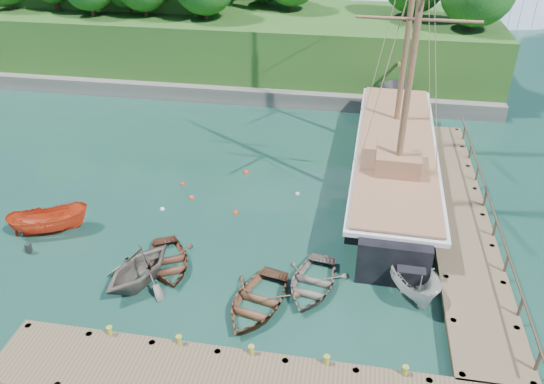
{
  "coord_description": "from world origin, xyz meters",
  "views": [
    {
      "loc": [
        5.33,
        -19.52,
        17.14
      ],
      "look_at": [
        1.07,
        5.11,
        2.0
      ],
      "focal_mm": 35.0,
      "sensor_mm": 36.0,
      "label": 1
    }
  ],
  "objects": [
    {
      "name": "mooring_buoy_1",
      "position": [
        -4.23,
        6.8,
        0.0
      ],
      "size": [
        0.34,
        0.34,
        0.34
      ],
      "primitive_type": "sphere",
      "color": "red",
      "rests_on": "ground"
    },
    {
      "name": "mooring_buoy_3",
      "position": [
        2.11,
        8.37,
        0.0
      ],
      "size": [
        0.27,
        0.27,
        0.27
      ],
      "primitive_type": "sphere",
      "color": "silver",
      "rests_on": "ground"
    },
    {
      "name": "dock_east",
      "position": [
        11.5,
        7.0,
        0.43
      ],
      "size": [
        3.2,
        24.0,
        1.1
      ],
      "color": "brown",
      "rests_on": "ground"
    },
    {
      "name": "rowboat_3",
      "position": [
        3.91,
        -0.1,
        0.0
      ],
      "size": [
        3.76,
        4.76,
        0.89
      ],
      "primitive_type": "imported",
      "rotation": [
        0.0,
        0.0,
        -0.17
      ],
      "color": "#625A51",
      "rests_on": "ground"
    },
    {
      "name": "bollard_0",
      "position": [
        -4.0,
        -5.1,
        0.0
      ],
      "size": [
        0.26,
        0.26,
        0.45
      ],
      "primitive_type": "cylinder",
      "color": "olive",
      "rests_on": "ground"
    },
    {
      "name": "rowboat_0",
      "position": [
        -3.4,
        0.3,
        0.0
      ],
      "size": [
        4.43,
        4.96,
        0.85
      ],
      "primitive_type": "imported",
      "rotation": [
        0.0,
        0.0,
        0.46
      ],
      "color": "#562F20",
      "rests_on": "ground"
    },
    {
      "name": "mooring_buoy_5",
      "position": [
        -1.6,
        10.49,
        0.0
      ],
      "size": [
        0.36,
        0.36,
        0.36
      ],
      "primitive_type": "sphere",
      "color": "red",
      "rests_on": "ground"
    },
    {
      "name": "rowboat_1",
      "position": [
        -4.35,
        -1.13,
        0.0
      ],
      "size": [
        4.83,
        5.16,
        2.19
      ],
      "primitive_type": "imported",
      "rotation": [
        0.0,
        0.0,
        -0.37
      ],
      "color": "#615A51",
      "rests_on": "ground"
    },
    {
      "name": "ground",
      "position": [
        0.0,
        0.0,
        0.0
      ],
      "size": [
        160.0,
        160.0,
        0.0
      ],
      "primitive_type": "plane",
      "color": "#153A2E",
      "rests_on": "ground"
    },
    {
      "name": "bollard_2",
      "position": [
        2.0,
        -5.1,
        0.0
      ],
      "size": [
        0.26,
        0.26,
        0.45
      ],
      "primitive_type": "cylinder",
      "color": "olive",
      "rests_on": "ground"
    },
    {
      "name": "mooring_buoy_4",
      "position": [
        -5.29,
        8.31,
        0.0
      ],
      "size": [
        0.3,
        0.3,
        0.3
      ],
      "primitive_type": "sphere",
      "color": "red",
      "rests_on": "ground"
    },
    {
      "name": "mooring_buoy_0",
      "position": [
        -5.56,
        5.27,
        0.0
      ],
      "size": [
        0.29,
        0.29,
        0.29
      ],
      "primitive_type": "sphere",
      "color": "silver",
      "rests_on": "ground"
    },
    {
      "name": "mooring_buoy_2",
      "position": [
        -1.18,
        5.65,
        0.0
      ],
      "size": [
        0.3,
        0.3,
        0.3
      ],
      "primitive_type": "sphere",
      "color": "#F0360D",
      "rests_on": "ground"
    },
    {
      "name": "bollard_1",
      "position": [
        -1.0,
        -5.1,
        0.0
      ],
      "size": [
        0.26,
        0.26,
        0.45
      ],
      "primitive_type": "cylinder",
      "color": "olive",
      "rests_on": "ground"
    },
    {
      "name": "headland",
      "position": [
        -12.88,
        31.36,
        5.54
      ],
      "size": [
        51.0,
        19.31,
        12.9
      ],
      "color": "#474744",
      "rests_on": "ground"
    },
    {
      "name": "rowboat_2",
      "position": [
        1.56,
        -1.83,
        0.0
      ],
      "size": [
        4.27,
        5.26,
        0.96
      ],
      "primitive_type": "imported",
      "rotation": [
        0.0,
        0.0,
        -0.23
      ],
      "color": "brown",
      "rests_on": "ground"
    },
    {
      "name": "motorboat_orange",
      "position": [
        -10.85,
        2.08,
        0.0
      ],
      "size": [
        4.59,
        3.2,
        1.66
      ],
      "primitive_type": "imported",
      "rotation": [
        0.0,
        0.0,
        1.98
      ],
      "color": "red",
      "rests_on": "ground"
    },
    {
      "name": "bollard_3",
      "position": [
        5.0,
        -5.1,
        0.0
      ],
      "size": [
        0.26,
        0.26,
        0.45
      ],
      "primitive_type": "cylinder",
      "color": "olive",
      "rests_on": "ground"
    },
    {
      "name": "cabin_boat_white",
      "position": [
        8.44,
        0.77,
        0.0
      ],
      "size": [
        3.47,
        5.3,
        1.92
      ],
      "primitive_type": "imported",
      "rotation": [
        0.0,
        0.0,
        0.35
      ],
      "color": "silver",
      "rests_on": "ground"
    },
    {
      "name": "schooner",
      "position": [
        7.91,
        11.21,
        1.12
      ],
      "size": [
        5.52,
        27.51,
        20.17
      ],
      "rotation": [
        0.0,
        0.0,
        -0.03
      ],
      "color": "black",
      "rests_on": "ground"
    }
  ]
}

